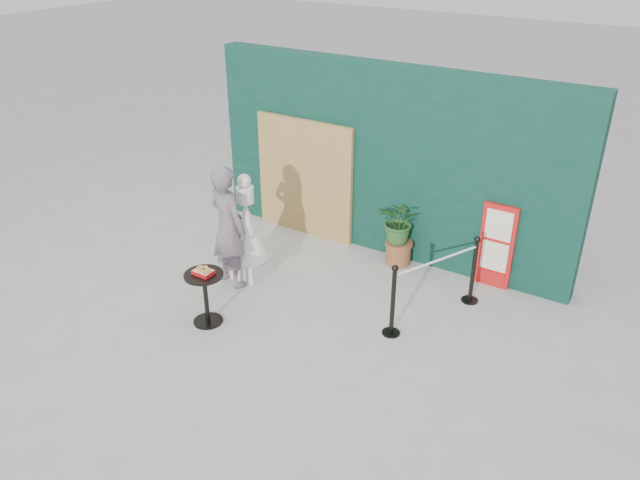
# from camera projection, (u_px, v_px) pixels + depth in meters

# --- Properties ---
(ground) EXTENTS (60.00, 60.00, 0.00)m
(ground) POSITION_uv_depth(u_px,v_px,m) (270.00, 346.00, 7.96)
(ground) COLOR #ADAAA5
(ground) RESTS_ON ground
(back_wall) EXTENTS (6.00, 0.30, 3.00)m
(back_wall) POSITION_uv_depth(u_px,v_px,m) (387.00, 162.00, 9.62)
(back_wall) COLOR #0A2D28
(back_wall) RESTS_ON ground
(bamboo_fence) EXTENTS (1.80, 0.08, 2.00)m
(bamboo_fence) POSITION_uv_depth(u_px,v_px,m) (305.00, 178.00, 10.36)
(bamboo_fence) COLOR tan
(bamboo_fence) RESTS_ON ground
(woman) EXTENTS (0.76, 0.59, 1.84)m
(woman) POSITION_uv_depth(u_px,v_px,m) (228.00, 227.00, 8.92)
(woman) COLOR slate
(woman) RESTS_ON ground
(menu_board) EXTENTS (0.50, 0.07, 1.30)m
(menu_board) POSITION_uv_depth(u_px,v_px,m) (496.00, 246.00, 8.97)
(menu_board) COLOR red
(menu_board) RESTS_ON ground
(statue) EXTENTS (0.64, 0.64, 1.63)m
(statue) POSITION_uv_depth(u_px,v_px,m) (247.00, 235.00, 9.26)
(statue) COLOR silver
(statue) RESTS_ON ground
(cafe_table) EXTENTS (0.52, 0.52, 0.75)m
(cafe_table) POSITION_uv_depth(u_px,v_px,m) (205.00, 290.00, 8.21)
(cafe_table) COLOR black
(cafe_table) RESTS_ON ground
(food_basket) EXTENTS (0.26, 0.19, 0.11)m
(food_basket) POSITION_uv_depth(u_px,v_px,m) (204.00, 271.00, 8.07)
(food_basket) COLOR #AE1214
(food_basket) RESTS_ON cafe_table
(planter) EXTENTS (0.64, 0.56, 1.09)m
(planter) POSITION_uv_depth(u_px,v_px,m) (400.00, 227.00, 9.56)
(planter) COLOR brown
(planter) RESTS_ON ground
(stanchion_barrier) EXTENTS (0.84, 1.54, 1.03)m
(stanchion_barrier) POSITION_uv_depth(u_px,v_px,m) (435.00, 286.00, 8.32)
(stanchion_barrier) COLOR black
(stanchion_barrier) RESTS_ON ground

